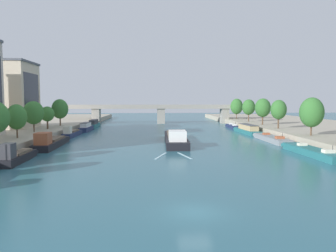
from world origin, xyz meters
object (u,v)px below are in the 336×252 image
tree_right_end_of_row (249,107)px  tree_left_far (47,114)px  moored_boat_left_lone (51,142)px  moored_boat_right_lone (271,138)px  tree_left_distant (17,117)px  tree_left_third (60,109)px  bridge_far (161,111)px  moored_boat_right_near (312,151)px  moored_boat_left_second (18,156)px  moored_boat_right_far (247,130)px  tree_right_midway (279,110)px  tree_right_by_lamp (263,108)px  moored_boat_right_end (232,126)px  moored_boat_left_upstream (94,124)px  tree_right_past_mid (312,112)px  tree_left_nearest (34,113)px  moored_boat_left_far (86,127)px  barge_midriver (176,138)px  moored_boat_left_gap_after (72,133)px  tree_right_distant (237,106)px

tree_right_end_of_row → tree_left_far: bearing=-156.6°
moored_boat_left_lone → tree_right_end_of_row: tree_right_end_of_row is taller
moored_boat_right_lone → tree_left_distant: bearing=-171.9°
tree_left_third → bridge_far: size_ratio=0.10×
moored_boat_right_near → moored_boat_left_second: bearing=-174.9°
moored_boat_left_second → moored_boat_right_far: moored_boat_left_second is taller
tree_left_far → tree_right_end_of_row: bearing=23.4°
tree_right_midway → tree_right_by_lamp: bearing=88.5°
bridge_far → moored_boat_right_end: bearing=-44.8°
moored_boat_left_upstream → moored_boat_right_lone: 56.94m
tree_left_distant → tree_left_third: tree_left_third is taller
tree_right_past_mid → tree_left_nearest: bearing=170.2°
moored_boat_left_lone → bridge_far: (21.66, 60.42, 3.67)m
moored_boat_left_far → moored_boat_right_lone: (43.48, -24.19, -0.49)m
tree_left_nearest → tree_right_end_of_row: size_ratio=0.92×
barge_midriver → moored_boat_left_far: barge_midriver is taller
tree_left_far → tree_right_end_of_row: tree_right_end_of_row is taller
moored_boat_right_lone → moored_boat_right_near: bearing=-90.7°
moored_boat_right_near → tree_left_far: 58.07m
moored_boat_left_gap_after → moored_boat_right_far: 44.03m
moored_boat_left_second → moored_boat_right_far: size_ratio=0.68×
moored_boat_left_far → tree_left_nearest: tree_left_nearest is taller
moored_boat_right_far → tree_left_far: 50.08m
tree_left_distant → tree_right_distant: size_ratio=0.81×
moored_boat_left_lone → moored_boat_right_lone: moored_boat_left_lone is taller
moored_boat_left_gap_after → tree_right_end_of_row: (50.12, 25.67, 5.56)m
tree_left_distant → bridge_far: 66.45m
barge_midriver → tree_left_nearest: 31.08m
barge_midriver → bridge_far: 55.80m
tree_left_nearest → tree_right_midway: bearing=6.2°
tree_left_far → bridge_far: 50.27m
bridge_far → moored_boat_right_near: bearing=-73.1°
moored_boat_left_gap_after → bridge_far: size_ratio=0.17×
moored_boat_left_lone → tree_left_distant: bearing=-179.7°
moored_boat_left_gap_after → tree_right_distant: size_ratio=1.63×
barge_midriver → tree_left_distant: tree_left_distant is taller
tree_left_nearest → tree_left_far: (0.34, 7.83, -0.59)m
tree_right_end_of_row → bridge_far: tree_right_end_of_row is taller
moored_boat_left_far → moored_boat_right_far: (43.14, -8.23, -0.03)m
tree_right_by_lamp → moored_boat_right_end: bearing=121.3°
tree_left_nearest → moored_boat_right_near: bearing=-23.3°
tree_right_past_mid → bridge_far: size_ratio=0.10×
tree_right_past_mid → bridge_far: 65.12m
tree_right_past_mid → tree_left_far: bearing=162.6°
moored_boat_right_end → tree_right_distant: 20.77m
moored_boat_left_gap_after → tree_left_nearest: 10.41m
moored_boat_right_near → tree_left_third: tree_left_third is taller
tree_right_midway → bridge_far: (-27.27, 43.32, -1.69)m
tree_right_end_of_row → tree_right_distant: bearing=89.9°
tree_left_nearest → moored_boat_left_second: bearing=-74.7°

